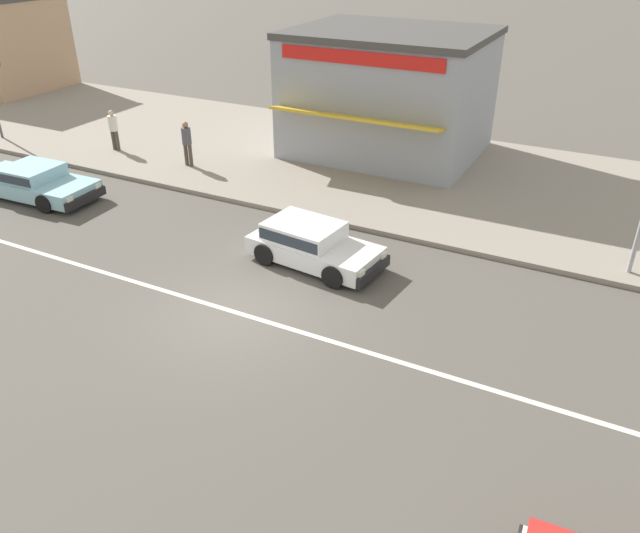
# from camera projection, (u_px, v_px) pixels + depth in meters

# --- Properties ---
(ground_plane) EXTENTS (160.00, 160.00, 0.00)m
(ground_plane) POSITION_uv_depth(u_px,v_px,m) (237.00, 313.00, 14.61)
(ground_plane) COLOR #544F47
(lane_centre_stripe) EXTENTS (50.40, 0.14, 0.01)m
(lane_centre_stripe) POSITION_uv_depth(u_px,v_px,m) (237.00, 313.00, 14.61)
(lane_centre_stripe) COLOR silver
(lane_centre_stripe) RESTS_ON ground
(kerb_strip) EXTENTS (68.00, 10.00, 0.15)m
(kerb_strip) POSITION_uv_depth(u_px,v_px,m) (397.00, 172.00, 22.60)
(kerb_strip) COLOR gray
(kerb_strip) RESTS_ON ground
(sedan_pale_blue_3) EXTENTS (4.56, 2.02, 1.06)m
(sedan_pale_blue_3) POSITION_uv_depth(u_px,v_px,m) (33.00, 181.00, 20.52)
(sedan_pale_blue_3) COLOR #93C6D6
(sedan_pale_blue_3) RESTS_ON ground
(hatchback_white_5) EXTENTS (3.74, 2.03, 1.10)m
(hatchback_white_5) POSITION_uv_depth(u_px,v_px,m) (311.00, 243.00, 16.49)
(hatchback_white_5) COLOR white
(hatchback_white_5) RESTS_ON ground
(pedestrian_mid_kerb) EXTENTS (0.34, 0.34, 1.56)m
(pedestrian_mid_kerb) POSITION_uv_depth(u_px,v_px,m) (113.00, 127.00, 24.07)
(pedestrian_mid_kerb) COLOR #4C4238
(pedestrian_mid_kerb) RESTS_ON kerb_strip
(pedestrian_by_shop) EXTENTS (0.34, 0.34, 1.63)m
(pedestrian_by_shop) POSITION_uv_depth(u_px,v_px,m) (187.00, 140.00, 22.49)
(pedestrian_by_shop) COLOR #4C4238
(pedestrian_by_shop) RESTS_ON kerb_strip
(shopfront_corner_warung) EXTENTS (4.54, 5.90, 4.66)m
(shopfront_corner_warung) POSITION_uv_depth(u_px,v_px,m) (5.00, 43.00, 32.38)
(shopfront_corner_warung) COLOR tan
(shopfront_corner_warung) RESTS_ON kerb_strip
(shopfront_mid_block) EXTENTS (7.01, 6.42, 4.50)m
(shopfront_mid_block) POSITION_uv_depth(u_px,v_px,m) (389.00, 92.00, 23.37)
(shopfront_mid_block) COLOR #999EA8
(shopfront_mid_block) RESTS_ON kerb_strip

